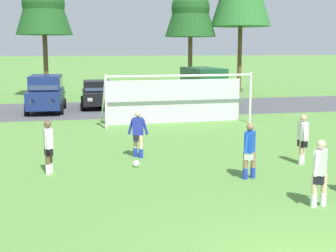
% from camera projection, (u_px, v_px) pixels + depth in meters
% --- Properties ---
extents(ground_plane, '(400.00, 400.00, 0.00)m').
position_uv_depth(ground_plane, '(154.00, 128.00, 22.74)').
color(ground_plane, '#598C3D').
extents(parking_lot_strip, '(52.00, 8.40, 0.01)m').
position_uv_depth(parking_lot_strip, '(131.00, 108.00, 30.22)').
color(parking_lot_strip, '#4C4C51').
rests_on(parking_lot_strip, ground).
extents(soccer_ball, '(0.22, 0.22, 0.22)m').
position_uv_depth(soccer_ball, '(136.00, 164.00, 15.37)').
color(soccer_ball, white).
rests_on(soccer_ball, ground).
extents(soccer_goal, '(7.48, 2.20, 2.57)m').
position_uv_depth(soccer_goal, '(177.00, 98.00, 24.06)').
color(soccer_goal, white).
rests_on(soccer_goal, ground).
extents(player_midfield_center, '(0.72, 0.36, 1.64)m').
position_uv_depth(player_midfield_center, '(138.00, 134.00, 16.62)').
color(player_midfield_center, beige).
rests_on(player_midfield_center, ground).
extents(player_defender_far, '(0.58, 0.59, 1.64)m').
position_uv_depth(player_defender_far, '(250.00, 151.00, 13.91)').
color(player_defender_far, '#936B4C').
rests_on(player_defender_far, ground).
extents(player_winger_left, '(0.30, 0.75, 1.64)m').
position_uv_depth(player_winger_left, '(48.00, 147.00, 14.45)').
color(player_winger_left, brown).
rests_on(player_winger_left, ground).
extents(player_winger_right, '(0.31, 0.73, 1.64)m').
position_uv_depth(player_winger_right, '(303.00, 139.00, 15.70)').
color(player_winger_right, tan).
rests_on(player_winger_right, ground).
extents(player_trailing_back, '(0.62, 0.54, 1.64)m').
position_uv_depth(player_trailing_back, '(320.00, 173.00, 11.45)').
color(player_trailing_back, beige).
rests_on(player_trailing_back, ground).
extents(parked_car_slot_far_left, '(2.37, 4.72, 2.16)m').
position_uv_depth(parked_car_slot_far_left, '(46.00, 93.00, 28.48)').
color(parked_car_slot_far_left, navy).
rests_on(parked_car_slot_far_left, ground).
extents(parked_car_slot_left, '(2.16, 4.26, 1.72)m').
position_uv_depth(parked_car_slot_left, '(97.00, 94.00, 30.42)').
color(parked_car_slot_left, black).
rests_on(parked_car_slot_left, ground).
extents(parked_car_slot_center_left, '(2.07, 4.22, 1.72)m').
position_uv_depth(parked_car_slot_center_left, '(149.00, 94.00, 30.22)').
color(parked_car_slot_center_left, red).
rests_on(parked_car_slot_center_left, ground).
extents(parked_car_slot_center, '(2.39, 4.90, 2.52)m').
position_uv_depth(parked_car_slot_center, '(204.00, 86.00, 30.51)').
color(parked_car_slot_center, '#194C2D').
rests_on(parked_car_slot_center, ground).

